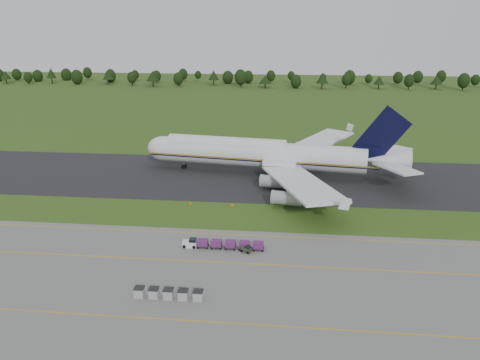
# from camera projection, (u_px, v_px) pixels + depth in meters

# --- Properties ---
(ground) EXTENTS (600.00, 600.00, 0.00)m
(ground) POSITION_uv_depth(u_px,v_px,m) (214.00, 215.00, 107.33)
(ground) COLOR #2F4D17
(ground) RESTS_ON ground
(apron) EXTENTS (300.00, 52.00, 0.06)m
(apron) POSITION_uv_depth(u_px,v_px,m) (182.00, 297.00, 75.30)
(apron) COLOR slate
(apron) RESTS_ON ground
(taxiway) EXTENTS (300.00, 40.00, 0.08)m
(taxiway) POSITION_uv_depth(u_px,v_px,m) (229.00, 177.00, 133.68)
(taxiway) COLOR black
(taxiway) RESTS_ON ground
(apron_markings) EXTENTS (300.00, 30.20, 0.01)m
(apron_markings) POSITION_uv_depth(u_px,v_px,m) (191.00, 275.00, 81.90)
(apron_markings) COLOR #CC9D0C
(apron_markings) RESTS_ON apron
(tree_line) EXTENTS (528.30, 20.00, 11.93)m
(tree_line) POSITION_uv_depth(u_px,v_px,m) (279.00, 78.00, 311.17)
(tree_line) COLOR black
(tree_line) RESTS_ON ground
(aircraft) EXTENTS (76.85, 74.00, 21.50)m
(aircraft) POSITION_uv_depth(u_px,v_px,m) (266.00, 154.00, 133.80)
(aircraft) COLOR silver
(aircraft) RESTS_ON ground
(baggage_train) EXTENTS (16.05, 1.70, 1.64)m
(baggage_train) POSITION_uv_depth(u_px,v_px,m) (222.00, 244.00, 91.29)
(baggage_train) COLOR white
(baggage_train) RESTS_ON apron
(utility_cart) EXTENTS (2.20, 1.83, 1.04)m
(utility_cart) POSITION_uv_depth(u_px,v_px,m) (246.00, 250.00, 89.89)
(utility_cart) COLOR #2A3323
(utility_cart) RESTS_ON apron
(uld_row) EXTENTS (11.21, 1.61, 1.59)m
(uld_row) POSITION_uv_depth(u_px,v_px,m) (169.00, 294.00, 74.86)
(uld_row) COLOR #A0A0A0
(uld_row) RESTS_ON apron
(edge_markers) EXTENTS (10.70, 0.30, 0.60)m
(edge_markers) POSITION_uv_depth(u_px,v_px,m) (211.00, 205.00, 112.61)
(edge_markers) COLOR orange
(edge_markers) RESTS_ON ground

